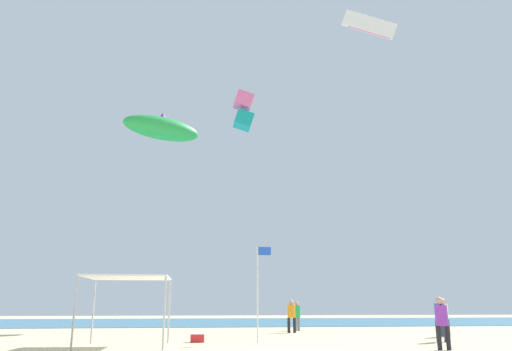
{
  "coord_description": "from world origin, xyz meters",
  "views": [
    {
      "loc": [
        -2.84,
        -15.55,
        1.51
      ],
      "look_at": [
        0.51,
        12.68,
        9.02
      ],
      "focal_mm": 34.31,
      "sensor_mm": 36.0,
      "label": 1
    }
  ],
  "objects_px": {
    "person_far_shore": "(444,314)",
    "kite_box_pink": "(244,111)",
    "person_leftmost": "(297,314)",
    "kite_inflatable_green": "(162,128)",
    "cooler_box": "(197,338)",
    "kite_parafoil_white": "(369,25)",
    "banner_flag": "(259,284)",
    "canopy_tent": "(128,280)",
    "person_near_tent": "(291,313)",
    "person_central": "(442,319)",
    "person_rightmost": "(440,315)"
  },
  "relations": [
    {
      "from": "person_central",
      "to": "person_rightmost",
      "type": "distance_m",
      "value": 4.0
    },
    {
      "from": "person_leftmost",
      "to": "kite_parafoil_white",
      "type": "xyz_separation_m",
      "value": [
        4.88,
        -1.89,
        18.4
      ]
    },
    {
      "from": "person_near_tent",
      "to": "person_central",
      "type": "relative_size",
      "value": 1.01
    },
    {
      "from": "person_near_tent",
      "to": "kite_parafoil_white",
      "type": "height_order",
      "value": "kite_parafoil_white"
    },
    {
      "from": "person_rightmost",
      "to": "cooler_box",
      "type": "xyz_separation_m",
      "value": [
        -10.12,
        0.94,
        -0.89
      ]
    },
    {
      "from": "banner_flag",
      "to": "kite_inflatable_green",
      "type": "bearing_deg",
      "value": 107.29
    },
    {
      "from": "person_leftmost",
      "to": "kite_inflatable_green",
      "type": "distance_m",
      "value": 20.68
    },
    {
      "from": "person_far_shore",
      "to": "banner_flag",
      "type": "distance_m",
      "value": 9.76
    },
    {
      "from": "person_central",
      "to": "banner_flag",
      "type": "bearing_deg",
      "value": -29.94
    },
    {
      "from": "cooler_box",
      "to": "kite_inflatable_green",
      "type": "bearing_deg",
      "value": 100.36
    },
    {
      "from": "person_far_shore",
      "to": "kite_parafoil_white",
      "type": "bearing_deg",
      "value": 160.3
    },
    {
      "from": "canopy_tent",
      "to": "kite_box_pink",
      "type": "bearing_deg",
      "value": 70.51
    },
    {
      "from": "canopy_tent",
      "to": "kite_parafoil_white",
      "type": "height_order",
      "value": "kite_parafoil_white"
    },
    {
      "from": "person_near_tent",
      "to": "cooler_box",
      "type": "distance_m",
      "value": 8.2
    },
    {
      "from": "person_rightmost",
      "to": "canopy_tent",
      "type": "bearing_deg",
      "value": 49.56
    },
    {
      "from": "person_near_tent",
      "to": "banner_flag",
      "type": "xyz_separation_m",
      "value": [
        -2.63,
        -6.64,
        1.3
      ]
    },
    {
      "from": "person_leftmost",
      "to": "banner_flag",
      "type": "relative_size",
      "value": 0.43
    },
    {
      "from": "person_central",
      "to": "person_far_shore",
      "type": "xyz_separation_m",
      "value": [
        3.51,
        6.7,
        0.03
      ]
    },
    {
      "from": "banner_flag",
      "to": "canopy_tent",
      "type": "bearing_deg",
      "value": -163.87
    },
    {
      "from": "person_central",
      "to": "kite_box_pink",
      "type": "distance_m",
      "value": 25.24
    },
    {
      "from": "person_near_tent",
      "to": "banner_flag",
      "type": "bearing_deg",
      "value": -107.41
    },
    {
      "from": "canopy_tent",
      "to": "kite_inflatable_green",
      "type": "height_order",
      "value": "kite_inflatable_green"
    },
    {
      "from": "cooler_box",
      "to": "banner_flag",
      "type": "bearing_deg",
      "value": -7.18
    },
    {
      "from": "canopy_tent",
      "to": "kite_inflatable_green",
      "type": "relative_size",
      "value": 0.46
    },
    {
      "from": "person_far_shore",
      "to": "kite_inflatable_green",
      "type": "relative_size",
      "value": 0.25
    },
    {
      "from": "person_rightmost",
      "to": "person_leftmost",
      "type": "bearing_deg",
      "value": -19.55
    },
    {
      "from": "canopy_tent",
      "to": "person_far_shore",
      "type": "relative_size",
      "value": 1.81
    },
    {
      "from": "person_rightmost",
      "to": "kite_box_pink",
      "type": "distance_m",
      "value": 23.04
    },
    {
      "from": "person_far_shore",
      "to": "kite_box_pink",
      "type": "distance_m",
      "value": 21.69
    },
    {
      "from": "canopy_tent",
      "to": "person_leftmost",
      "type": "bearing_deg",
      "value": 49.75
    },
    {
      "from": "person_far_shore",
      "to": "kite_parafoil_white",
      "type": "relative_size",
      "value": 0.5
    },
    {
      "from": "person_leftmost",
      "to": "kite_inflatable_green",
      "type": "xyz_separation_m",
      "value": [
        -9.31,
        10.59,
        15.13
      ]
    },
    {
      "from": "person_far_shore",
      "to": "cooler_box",
      "type": "bearing_deg",
      "value": -114.42
    },
    {
      "from": "person_near_tent",
      "to": "person_rightmost",
      "type": "relative_size",
      "value": 0.96
    },
    {
      "from": "person_far_shore",
      "to": "kite_box_pink",
      "type": "xyz_separation_m",
      "value": [
        -8.67,
        12.65,
        15.33
      ]
    },
    {
      "from": "person_rightmost",
      "to": "kite_box_pink",
      "type": "relative_size",
      "value": 0.58
    },
    {
      "from": "canopy_tent",
      "to": "person_near_tent",
      "type": "relative_size",
      "value": 1.86
    },
    {
      "from": "kite_inflatable_green",
      "to": "kite_box_pink",
      "type": "relative_size",
      "value": 2.24
    },
    {
      "from": "cooler_box",
      "to": "kite_parafoil_white",
      "type": "bearing_deg",
      "value": 30.7
    },
    {
      "from": "cooler_box",
      "to": "kite_inflatable_green",
      "type": "distance_m",
      "value": 24.93
    },
    {
      "from": "canopy_tent",
      "to": "kite_box_pink",
      "type": "distance_m",
      "value": 22.52
    },
    {
      "from": "person_rightmost",
      "to": "cooler_box",
      "type": "relative_size",
      "value": 3.19
    },
    {
      "from": "person_leftmost",
      "to": "person_central",
      "type": "distance_m",
      "value": 13.05
    },
    {
      "from": "person_leftmost",
      "to": "cooler_box",
      "type": "distance_m",
      "value": 10.17
    },
    {
      "from": "cooler_box",
      "to": "person_rightmost",
      "type": "bearing_deg",
      "value": -5.32
    },
    {
      "from": "kite_box_pink",
      "to": "kite_parafoil_white",
      "type": "bearing_deg",
      "value": -138.66
    },
    {
      "from": "canopy_tent",
      "to": "person_central",
      "type": "height_order",
      "value": "canopy_tent"
    },
    {
      "from": "kite_parafoil_white",
      "to": "kite_inflatable_green",
      "type": "height_order",
      "value": "kite_parafoil_white"
    },
    {
      "from": "person_far_shore",
      "to": "person_rightmost",
      "type": "bearing_deg",
      "value": -64.2
    },
    {
      "from": "person_rightmost",
      "to": "kite_box_pink",
      "type": "bearing_deg",
      "value": -20.68
    }
  ]
}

